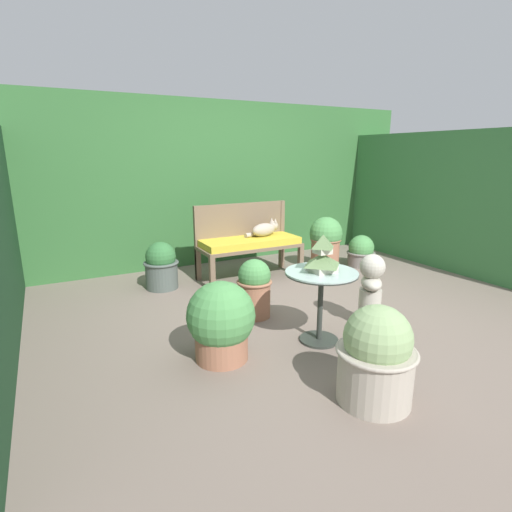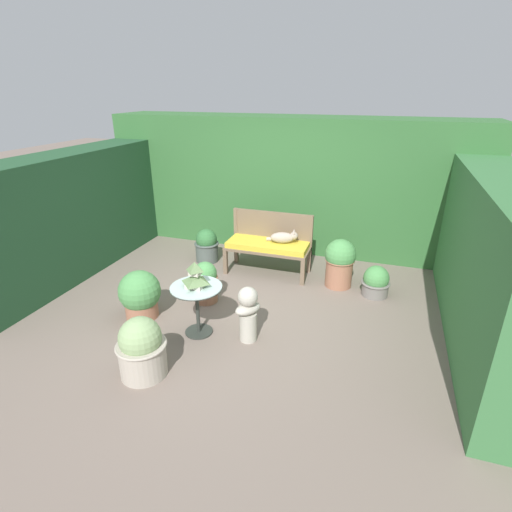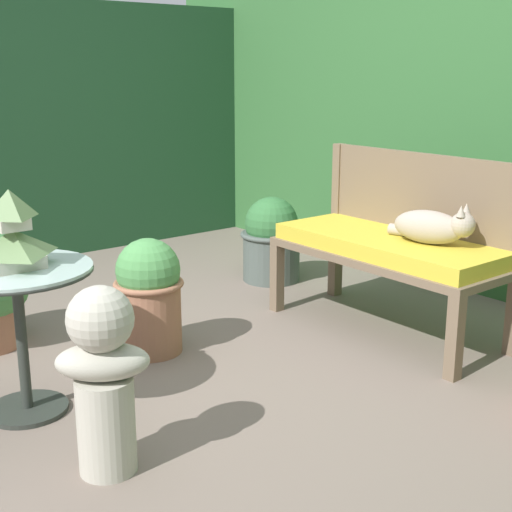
{
  "view_description": "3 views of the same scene",
  "coord_description": "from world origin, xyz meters",
  "px_view_note": "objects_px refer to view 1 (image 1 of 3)",
  "views": [
    {
      "loc": [
        -2.19,
        -3.18,
        1.54
      ],
      "look_at": [
        -0.26,
        0.45,
        0.48
      ],
      "focal_mm": 28.0,
      "sensor_mm": 36.0,
      "label": 1
    },
    {
      "loc": [
        1.65,
        -4.29,
        2.69
      ],
      "look_at": [
        0.08,
        0.42,
        0.59
      ],
      "focal_mm": 28.0,
      "sensor_mm": 36.0,
      "label": 2
    },
    {
      "loc": [
        2.38,
        -1.63,
        1.36
      ],
      "look_at": [
        0.04,
        0.26,
        0.56
      ],
      "focal_mm": 50.0,
      "sensor_mm": 36.0,
      "label": 3
    }
  ],
  "objects_px": {
    "potted_plant_table_near": "(161,266)",
    "potted_plant_patio_mid": "(221,322)",
    "potted_plant_path_edge": "(376,357)",
    "potted_plant_hedge_corner": "(326,242)",
    "cat": "(265,229)",
    "garden_bench": "(250,245)",
    "pagoda_birdhouse": "(322,256)",
    "garden_bust": "(371,288)",
    "patio_table": "(321,287)",
    "potted_plant_table_far": "(254,287)",
    "potted_plant_bench_left": "(361,252)"
  },
  "relations": [
    {
      "from": "pagoda_birdhouse",
      "to": "garden_bench",
      "type": "bearing_deg",
      "value": 81.05
    },
    {
      "from": "potted_plant_table_near",
      "to": "potted_plant_bench_left",
      "type": "height_order",
      "value": "potted_plant_table_near"
    },
    {
      "from": "potted_plant_table_far",
      "to": "potted_plant_hedge_corner",
      "type": "distance_m",
      "value": 1.94
    },
    {
      "from": "potted_plant_table_near",
      "to": "potted_plant_patio_mid",
      "type": "bearing_deg",
      "value": -91.24
    },
    {
      "from": "patio_table",
      "to": "potted_plant_patio_mid",
      "type": "bearing_deg",
      "value": 172.84
    },
    {
      "from": "potted_plant_table_near",
      "to": "potted_plant_table_far",
      "type": "relative_size",
      "value": 0.97
    },
    {
      "from": "garden_bust",
      "to": "potted_plant_bench_left",
      "type": "bearing_deg",
      "value": -4.89
    },
    {
      "from": "garden_bench",
      "to": "cat",
      "type": "distance_m",
      "value": 0.29
    },
    {
      "from": "garden_bust",
      "to": "potted_plant_table_far",
      "type": "bearing_deg",
      "value": 86.7
    },
    {
      "from": "cat",
      "to": "potted_plant_path_edge",
      "type": "height_order",
      "value": "cat"
    },
    {
      "from": "garden_bench",
      "to": "potted_plant_hedge_corner",
      "type": "relative_size",
      "value": 1.79
    },
    {
      "from": "garden_bench",
      "to": "potted_plant_table_near",
      "type": "height_order",
      "value": "potted_plant_table_near"
    },
    {
      "from": "garden_bust",
      "to": "potted_plant_bench_left",
      "type": "height_order",
      "value": "garden_bust"
    },
    {
      "from": "patio_table",
      "to": "potted_plant_bench_left",
      "type": "relative_size",
      "value": 1.4
    },
    {
      "from": "garden_bench",
      "to": "cat",
      "type": "xyz_separation_m",
      "value": [
        0.24,
        0.05,
        0.17
      ]
    },
    {
      "from": "cat",
      "to": "potted_plant_bench_left",
      "type": "xyz_separation_m",
      "value": [
        1.4,
        -0.27,
        -0.4
      ]
    },
    {
      "from": "patio_table",
      "to": "garden_bust",
      "type": "relative_size",
      "value": 0.91
    },
    {
      "from": "potted_plant_table_near",
      "to": "garden_bust",
      "type": "bearing_deg",
      "value": -53.78
    },
    {
      "from": "garden_bench",
      "to": "potted_plant_hedge_corner",
      "type": "bearing_deg",
      "value": -4.47
    },
    {
      "from": "cat",
      "to": "potted_plant_path_edge",
      "type": "relative_size",
      "value": 0.76
    },
    {
      "from": "potted_plant_bench_left",
      "to": "potted_plant_hedge_corner",
      "type": "relative_size",
      "value": 0.61
    },
    {
      "from": "potted_plant_table_far",
      "to": "potted_plant_path_edge",
      "type": "relative_size",
      "value": 0.89
    },
    {
      "from": "potted_plant_hedge_corner",
      "to": "garden_bust",
      "type": "bearing_deg",
      "value": -115.09
    },
    {
      "from": "cat",
      "to": "potted_plant_path_edge",
      "type": "distance_m",
      "value": 2.85
    },
    {
      "from": "garden_bench",
      "to": "potted_plant_hedge_corner",
      "type": "height_order",
      "value": "potted_plant_hedge_corner"
    },
    {
      "from": "potted_plant_hedge_corner",
      "to": "potted_plant_patio_mid",
      "type": "distance_m",
      "value": 2.79
    },
    {
      "from": "potted_plant_path_edge",
      "to": "potted_plant_hedge_corner",
      "type": "distance_m",
      "value": 3.05
    },
    {
      "from": "cat",
      "to": "potted_plant_hedge_corner",
      "type": "distance_m",
      "value": 0.91
    },
    {
      "from": "cat",
      "to": "potted_plant_patio_mid",
      "type": "xyz_separation_m",
      "value": [
        -1.37,
        -1.78,
        -0.3
      ]
    },
    {
      "from": "garden_bust",
      "to": "potted_plant_path_edge",
      "type": "relative_size",
      "value": 1.04
    },
    {
      "from": "cat",
      "to": "potted_plant_table_far",
      "type": "height_order",
      "value": "cat"
    },
    {
      "from": "potted_plant_patio_mid",
      "to": "garden_bench",
      "type": "bearing_deg",
      "value": 56.81
    },
    {
      "from": "patio_table",
      "to": "potted_plant_hedge_corner",
      "type": "relative_size",
      "value": 0.86
    },
    {
      "from": "potted_plant_path_edge",
      "to": "potted_plant_hedge_corner",
      "type": "relative_size",
      "value": 0.9
    },
    {
      "from": "potted_plant_table_near",
      "to": "potted_plant_bench_left",
      "type": "distance_m",
      "value": 2.75
    },
    {
      "from": "pagoda_birdhouse",
      "to": "potted_plant_bench_left",
      "type": "relative_size",
      "value": 0.7
    },
    {
      "from": "pagoda_birdhouse",
      "to": "garden_bust",
      "type": "xyz_separation_m",
      "value": [
        0.6,
        0.05,
        -0.38
      ]
    },
    {
      "from": "garden_bust",
      "to": "potted_plant_table_near",
      "type": "bearing_deg",
      "value": 71.46
    },
    {
      "from": "patio_table",
      "to": "potted_plant_bench_left",
      "type": "height_order",
      "value": "patio_table"
    },
    {
      "from": "pagoda_birdhouse",
      "to": "potted_plant_hedge_corner",
      "type": "distance_m",
      "value": 2.27
    },
    {
      "from": "pagoda_birdhouse",
      "to": "potted_plant_table_far",
      "type": "relative_size",
      "value": 0.54
    },
    {
      "from": "potted_plant_bench_left",
      "to": "potted_plant_patio_mid",
      "type": "xyz_separation_m",
      "value": [
        -2.77,
        -1.52,
        0.1
      ]
    },
    {
      "from": "patio_table",
      "to": "pagoda_birdhouse",
      "type": "xyz_separation_m",
      "value": [
        0.0,
        0.0,
        0.26
      ]
    },
    {
      "from": "cat",
      "to": "potted_plant_table_near",
      "type": "bearing_deg",
      "value": 162.58
    },
    {
      "from": "garden_bust",
      "to": "potted_plant_hedge_corner",
      "type": "height_order",
      "value": "potted_plant_hedge_corner"
    },
    {
      "from": "potted_plant_table_near",
      "to": "garden_bench",
      "type": "bearing_deg",
      "value": -6.9
    },
    {
      "from": "potted_plant_table_near",
      "to": "potted_plant_hedge_corner",
      "type": "xyz_separation_m",
      "value": [
        2.2,
        -0.22,
        0.11
      ]
    },
    {
      "from": "potted_plant_bench_left",
      "to": "pagoda_birdhouse",
      "type": "bearing_deg",
      "value": -139.91
    },
    {
      "from": "garden_bench",
      "to": "garden_bust",
      "type": "relative_size",
      "value": 1.9
    },
    {
      "from": "garden_bench",
      "to": "potted_plant_table_far",
      "type": "xyz_separation_m",
      "value": [
        -0.53,
        -1.12,
        -0.14
      ]
    }
  ]
}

